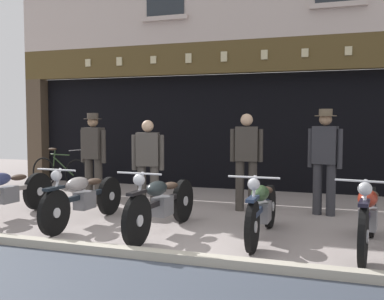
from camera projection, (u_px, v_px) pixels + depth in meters
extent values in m
cube|color=gray|center=(243.00, 194.00, 9.64)|extent=(23.30, 10.00, 0.08)
cube|color=#AAA392|center=(155.00, 258.00, 4.97)|extent=(23.30, 0.16, 0.18)
cube|color=black|center=(260.00, 130.00, 11.73)|extent=(10.40, 4.00, 2.60)
cube|color=#4C3D2D|center=(38.00, 130.00, 11.41)|extent=(0.44, 0.36, 2.60)
cube|color=#23282D|center=(248.00, 126.00, 10.06)|extent=(9.95, 0.03, 2.18)
cube|color=#4F3D1D|center=(245.00, 57.00, 9.55)|extent=(11.30, 0.24, 0.70)
cube|color=#C6B789|center=(88.00, 63.00, 10.60)|extent=(0.14, 0.03, 0.18)
cube|color=#C6B789|center=(119.00, 61.00, 10.34)|extent=(0.14, 0.03, 0.20)
cube|color=#C6B789|center=(153.00, 60.00, 10.07)|extent=(0.14, 0.03, 0.17)
cube|color=#C6B789|center=(189.00, 58.00, 9.81)|extent=(0.14, 0.03, 0.21)
cube|color=#C6B789|center=(224.00, 57.00, 9.56)|extent=(0.14, 0.03, 0.21)
cube|color=#C6B789|center=(264.00, 55.00, 9.28)|extent=(0.14, 0.03, 0.20)
cube|color=#C6B789|center=(305.00, 53.00, 9.02)|extent=(0.14, 0.03, 0.17)
cube|color=#C6B789|center=(348.00, 51.00, 8.76)|extent=(0.14, 0.03, 0.17)
cube|color=#C0AEA4|center=(165.00, 18.00, 9.89)|extent=(1.10, 0.12, 0.10)
cube|color=#C0AEA4|center=(338.00, 5.00, 8.73)|extent=(1.10, 0.12, 0.10)
cylinder|color=black|center=(38.00, 191.00, 7.69)|extent=(0.13, 0.65, 0.65)
cylinder|color=silver|center=(38.00, 191.00, 7.69)|extent=(0.12, 0.15, 0.14)
cube|color=gray|center=(7.00, 190.00, 7.04)|extent=(0.17, 1.28, 0.07)
cube|color=slate|center=(7.00, 195.00, 7.04)|extent=(0.22, 0.33, 0.26)
ellipsoid|color=#38281E|center=(19.00, 177.00, 7.26)|extent=(0.22, 0.31, 0.10)
cylinder|color=black|center=(54.00, 213.00, 5.96)|extent=(0.10, 0.63, 0.63)
cylinder|color=silver|center=(54.00, 213.00, 5.96)|extent=(0.11, 0.14, 0.14)
cylinder|color=black|center=(109.00, 196.00, 7.29)|extent=(0.11, 0.63, 0.63)
cylinder|color=silver|center=(109.00, 196.00, 7.29)|extent=(0.12, 0.14, 0.14)
cube|color=black|center=(85.00, 196.00, 6.62)|extent=(0.13, 1.30, 0.07)
cube|color=slate|center=(85.00, 200.00, 6.62)|extent=(0.21, 0.33, 0.26)
ellipsoid|color=gray|center=(78.00, 184.00, 6.44)|extent=(0.24, 0.47, 0.20)
ellipsoid|color=#38281E|center=(94.00, 182.00, 6.84)|extent=(0.21, 0.31, 0.10)
cube|color=black|center=(54.00, 188.00, 5.94)|extent=(0.12, 0.36, 0.04)
sphere|color=silver|center=(56.00, 176.00, 5.99)|extent=(0.15, 0.15, 0.15)
cylinder|color=silver|center=(56.00, 170.00, 5.98)|extent=(0.62, 0.05, 0.02)
cylinder|color=silver|center=(56.00, 191.00, 5.98)|extent=(0.05, 0.25, 0.62)
cylinder|color=black|center=(137.00, 220.00, 5.44)|extent=(0.12, 0.66, 0.66)
cylinder|color=silver|center=(137.00, 220.00, 5.44)|extent=(0.11, 0.15, 0.14)
cylinder|color=black|center=(183.00, 201.00, 6.77)|extent=(0.13, 0.66, 0.66)
cylinder|color=silver|center=(183.00, 201.00, 6.77)|extent=(0.12, 0.15, 0.14)
cube|color=black|center=(162.00, 201.00, 6.10)|extent=(0.16, 1.33, 0.07)
cube|color=slate|center=(162.00, 206.00, 6.10)|extent=(0.22, 0.33, 0.26)
ellipsoid|color=#21292A|center=(157.00, 189.00, 5.92)|extent=(0.25, 0.47, 0.20)
ellipsoid|color=#38281E|center=(170.00, 186.00, 6.33)|extent=(0.22, 0.31, 0.10)
cube|color=black|center=(137.00, 193.00, 5.42)|extent=(0.12, 0.37, 0.04)
sphere|color=silver|center=(139.00, 180.00, 5.46)|extent=(0.15, 0.15, 0.15)
cylinder|color=silver|center=(139.00, 173.00, 5.46)|extent=(0.62, 0.07, 0.02)
cylinder|color=silver|center=(138.00, 197.00, 5.46)|extent=(0.05, 0.28, 0.61)
cylinder|color=black|center=(252.00, 227.00, 5.19)|extent=(0.08, 0.62, 0.62)
cylinder|color=silver|center=(252.00, 227.00, 5.19)|extent=(0.10, 0.14, 0.14)
cylinder|color=black|center=(270.00, 206.00, 6.42)|extent=(0.09, 0.62, 0.62)
cylinder|color=silver|center=(270.00, 206.00, 6.42)|extent=(0.11, 0.14, 0.14)
cube|color=#202C45|center=(262.00, 206.00, 5.80)|extent=(0.09, 1.20, 0.07)
cube|color=slate|center=(262.00, 212.00, 5.80)|extent=(0.21, 0.32, 0.26)
ellipsoid|color=#2E4729|center=(260.00, 193.00, 5.64)|extent=(0.23, 0.46, 0.20)
ellipsoid|color=#38281E|center=(265.00, 190.00, 6.01)|extent=(0.20, 0.30, 0.10)
cube|color=#202C45|center=(253.00, 199.00, 5.17)|extent=(0.11, 0.36, 0.04)
sphere|color=silver|center=(254.00, 184.00, 5.22)|extent=(0.15, 0.15, 0.15)
cylinder|color=silver|center=(254.00, 177.00, 5.21)|extent=(0.62, 0.03, 0.02)
cylinder|color=silver|center=(253.00, 202.00, 5.21)|extent=(0.04, 0.25, 0.62)
cylinder|color=black|center=(363.00, 236.00, 4.67)|extent=(0.16, 0.68, 0.67)
cylinder|color=silver|center=(363.00, 236.00, 4.67)|extent=(0.12, 0.16, 0.15)
cylinder|color=black|center=(371.00, 212.00, 5.92)|extent=(0.17, 0.68, 0.67)
cylinder|color=silver|center=(371.00, 212.00, 5.92)|extent=(0.13, 0.16, 0.15)
cube|color=black|center=(368.00, 213.00, 5.29)|extent=(0.23, 1.27, 0.07)
cube|color=slate|center=(368.00, 218.00, 5.29)|extent=(0.24, 0.34, 0.26)
ellipsoid|color=maroon|center=(368.00, 198.00, 5.12)|extent=(0.28, 0.48, 0.20)
ellipsoid|color=#38281E|center=(370.00, 195.00, 5.50)|extent=(0.24, 0.32, 0.10)
cube|color=black|center=(364.00, 203.00, 4.65)|extent=(0.15, 0.37, 0.04)
sphere|color=silver|center=(365.00, 189.00, 4.69)|extent=(0.15, 0.15, 0.15)
cylinder|color=silver|center=(365.00, 181.00, 4.68)|extent=(0.62, 0.10, 0.02)
cylinder|color=silver|center=(364.00, 208.00, 4.69)|extent=(0.07, 0.28, 0.60)
cylinder|color=#38332D|center=(98.00, 181.00, 8.25)|extent=(0.15, 0.15, 0.86)
cylinder|color=#38332D|center=(89.00, 180.00, 8.35)|extent=(0.15, 0.15, 0.86)
cube|color=#38332D|center=(93.00, 143.00, 8.25)|extent=(0.40, 0.26, 0.59)
cube|color=silver|center=(97.00, 139.00, 8.35)|extent=(0.14, 0.04, 0.33)
cube|color=#47234C|center=(97.00, 140.00, 8.36)|extent=(0.05, 0.02, 0.31)
cylinder|color=#38332D|center=(103.00, 146.00, 8.16)|extent=(0.09, 0.09, 0.62)
cylinder|color=#38332D|center=(83.00, 146.00, 8.36)|extent=(0.09, 0.09, 0.62)
sphere|color=#9E7A5B|center=(93.00, 122.00, 8.22)|extent=(0.20, 0.20, 0.20)
cylinder|color=#4C4238|center=(93.00, 119.00, 8.22)|extent=(0.34, 0.34, 0.01)
cylinder|color=#4C4238|center=(93.00, 116.00, 8.22)|extent=(0.21, 0.21, 0.11)
cylinder|color=#47423D|center=(154.00, 188.00, 7.54)|extent=(0.15, 0.15, 0.81)
cylinder|color=#47423D|center=(142.00, 188.00, 7.56)|extent=(0.15, 0.15, 0.81)
cube|color=#47423D|center=(148.00, 149.00, 7.50)|extent=(0.42, 0.30, 0.57)
cube|color=silver|center=(149.00, 145.00, 7.61)|extent=(0.14, 0.05, 0.32)
cube|color=#47234C|center=(149.00, 145.00, 7.63)|extent=(0.05, 0.02, 0.30)
cylinder|color=#47423D|center=(161.00, 153.00, 7.49)|extent=(0.09, 0.09, 0.60)
cylinder|color=#47423D|center=(134.00, 152.00, 7.53)|extent=(0.09, 0.09, 0.60)
sphere|color=tan|center=(148.00, 126.00, 7.48)|extent=(0.20, 0.20, 0.20)
cylinder|color=#38332D|center=(253.00, 186.00, 7.57)|extent=(0.15, 0.15, 0.89)
cylinder|color=#38332D|center=(240.00, 185.00, 7.60)|extent=(0.15, 0.15, 0.89)
cube|color=#38332D|center=(247.00, 144.00, 7.54)|extent=(0.41, 0.27, 0.59)
cube|color=silver|center=(247.00, 139.00, 7.64)|extent=(0.14, 0.04, 0.33)
cube|color=navy|center=(247.00, 140.00, 7.66)|extent=(0.05, 0.02, 0.31)
cylinder|color=#38332D|center=(260.00, 145.00, 7.50)|extent=(0.09, 0.09, 0.56)
cylinder|color=#38332D|center=(233.00, 145.00, 7.58)|extent=(0.09, 0.09, 0.56)
sphere|color=tan|center=(247.00, 120.00, 7.51)|extent=(0.21, 0.21, 0.21)
cylinder|color=#2D2D33|center=(331.00, 189.00, 7.19)|extent=(0.15, 0.15, 0.87)
cylinder|color=#2D2D33|center=(317.00, 188.00, 7.30)|extent=(0.15, 0.15, 0.87)
cube|color=#2D2D33|center=(325.00, 145.00, 7.20)|extent=(0.42, 0.30, 0.62)
cube|color=white|center=(327.00, 140.00, 7.29)|extent=(0.14, 0.05, 0.35)
cube|color=#47234C|center=(327.00, 141.00, 7.30)|extent=(0.05, 0.02, 0.32)
cylinder|color=#2D2D33|center=(340.00, 149.00, 7.08)|extent=(0.09, 0.09, 0.65)
cylinder|color=#2D2D33|center=(311.00, 148.00, 7.32)|extent=(0.09, 0.09, 0.65)
sphere|color=#9E7A5B|center=(326.00, 119.00, 7.17)|extent=(0.20, 0.20, 0.20)
cylinder|color=brown|center=(326.00, 116.00, 7.16)|extent=(0.35, 0.35, 0.01)
cylinder|color=brown|center=(326.00, 112.00, 7.16)|extent=(0.21, 0.21, 0.11)
cube|color=silver|center=(147.00, 110.00, 10.65)|extent=(0.72, 0.02, 1.03)
cube|color=#511E19|center=(147.00, 92.00, 10.61)|extent=(0.72, 0.01, 0.20)
torus|color=black|center=(77.00, 175.00, 9.88)|extent=(0.71, 0.14, 0.71)
torus|color=black|center=(44.00, 172.00, 10.33)|extent=(0.71, 0.14, 0.71)
cylinder|color=#23381E|center=(64.00, 166.00, 10.05)|extent=(0.60, 0.12, 0.43)
cylinder|color=#23381E|center=(60.00, 155.00, 10.08)|extent=(0.56, 0.11, 0.03)
cylinder|color=#23381E|center=(54.00, 160.00, 10.17)|extent=(0.11, 0.05, 0.52)
ellipsoid|color=#332319|center=(53.00, 149.00, 10.17)|extent=(0.26, 0.15, 0.06)
cylinder|color=silver|center=(77.00, 150.00, 9.84)|extent=(0.09, 0.50, 0.02)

